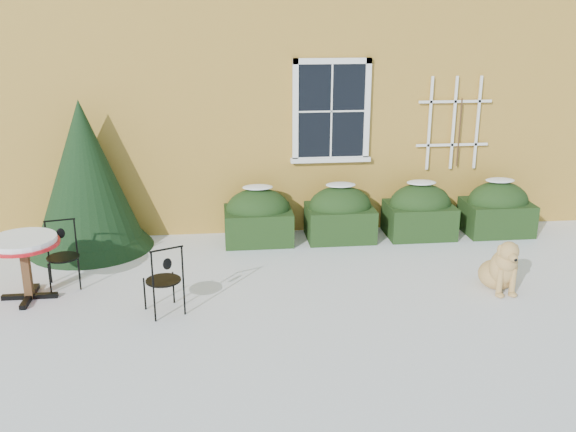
{
  "coord_description": "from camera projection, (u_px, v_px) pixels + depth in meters",
  "views": [
    {
      "loc": [
        -0.88,
        -6.99,
        3.48
      ],
      "look_at": [
        0.0,
        1.0,
        0.9
      ],
      "focal_mm": 40.0,
      "sensor_mm": 36.0,
      "label": 1
    }
  ],
  "objects": [
    {
      "name": "hedge_row",
      "position": [
        380.0,
        213.0,
        10.23
      ],
      "size": [
        4.95,
        0.8,
        0.91
      ],
      "color": "black",
      "rests_on": "ground"
    },
    {
      "name": "patio_chair_near",
      "position": [
        164.0,
        279.0,
        7.6
      ],
      "size": [
        0.52,
        0.51,
        0.88
      ],
      "rotation": [
        0.0,
        0.0,
        3.56
      ],
      "color": "black",
      "rests_on": "ground"
    },
    {
      "name": "dog",
      "position": [
        501.0,
        269.0,
        8.28
      ],
      "size": [
        0.5,
        0.83,
        0.74
      ],
      "rotation": [
        0.0,
        0.0,
        -0.0
      ],
      "color": "tan",
      "rests_on": "ground"
    },
    {
      "name": "house",
      "position": [
        257.0,
        24.0,
        13.41
      ],
      "size": [
        12.4,
        8.4,
        6.4
      ],
      "color": "gold",
      "rests_on": "ground"
    },
    {
      "name": "bistro_table",
      "position": [
        23.0,
        248.0,
        7.92
      ],
      "size": [
        0.88,
        0.88,
        0.82
      ],
      "rotation": [
        0.0,
        0.0,
        0.14
      ],
      "color": "black",
      "rests_on": "ground"
    },
    {
      "name": "evergreen_shrub",
      "position": [
        87.0,
        190.0,
        9.6
      ],
      "size": [
        1.87,
        1.87,
        2.27
      ],
      "rotation": [
        0.0,
        0.0,
        0.23
      ],
      "color": "black",
      "rests_on": "ground"
    },
    {
      "name": "patio_chair_far",
      "position": [
        63.0,
        254.0,
        8.39
      ],
      "size": [
        0.46,
        0.46,
        0.87
      ],
      "rotation": [
        0.0,
        0.0,
        0.22
      ],
      "color": "black",
      "rests_on": "ground"
    },
    {
      "name": "ground",
      "position": [
        297.0,
        312.0,
        7.77
      ],
      "size": [
        80.0,
        80.0,
        0.0
      ],
      "primitive_type": "plane",
      "color": "white",
      "rests_on": "ground"
    }
  ]
}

